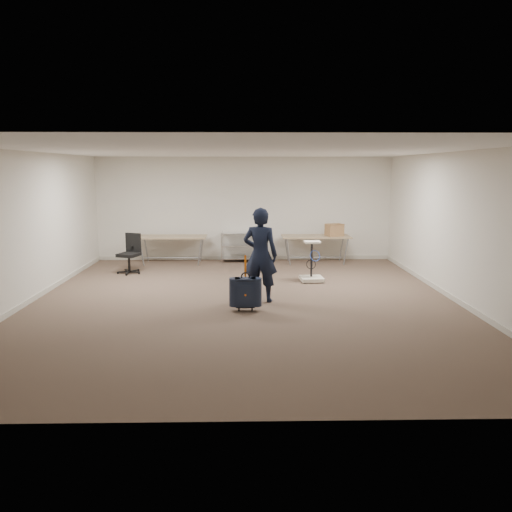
{
  "coord_description": "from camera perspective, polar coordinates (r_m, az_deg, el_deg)",
  "views": [
    {
      "loc": [
        0.04,
        -9.1,
        2.48
      ],
      "look_at": [
        0.24,
        0.3,
        0.83
      ],
      "focal_mm": 35.0,
      "sensor_mm": 36.0,
      "label": 1
    }
  ],
  "objects": [
    {
      "name": "equipment_cart",
      "position": [
        11.17,
        6.4,
        -1.7
      ],
      "size": [
        0.53,
        0.53,
        0.91
      ],
      "color": "beige",
      "rests_on": "ground"
    },
    {
      "name": "ground",
      "position": [
        9.43,
        -1.42,
        -5.3
      ],
      "size": [
        9.0,
        9.0,
        0.0
      ],
      "primitive_type": "plane",
      "color": "#4D3C2E",
      "rests_on": "ground"
    },
    {
      "name": "cardboard_box",
      "position": [
        13.33,
        8.94,
        2.97
      ],
      "size": [
        0.5,
        0.44,
        0.32
      ],
      "primitive_type": "cube",
      "rotation": [
        0.0,
        0.0,
        0.34
      ],
      "color": "#926943",
      "rests_on": "folding_table_right"
    },
    {
      "name": "folding_table_left",
      "position": [
        13.31,
        -9.57,
        2.03
      ],
      "size": [
        1.8,
        0.75,
        0.73
      ],
      "color": "#937A5A",
      "rests_on": "ground"
    },
    {
      "name": "folding_table_right",
      "position": [
        13.3,
        6.85,
        2.09
      ],
      "size": [
        1.8,
        0.75,
        0.73
      ],
      "color": "#937A5A",
      "rests_on": "ground"
    },
    {
      "name": "wire_shelf",
      "position": [
        13.45,
        -1.36,
        1.22
      ],
      "size": [
        1.22,
        0.47,
        0.8
      ],
      "color": "silver",
      "rests_on": "ground"
    },
    {
      "name": "office_chair",
      "position": [
        12.35,
        -14.2,
        -0.58
      ],
      "size": [
        0.58,
        0.58,
        0.95
      ],
      "color": "black",
      "rests_on": "ground"
    },
    {
      "name": "person",
      "position": [
        9.32,
        0.5,
        0.12
      ],
      "size": [
        0.73,
        0.57,
        1.78
      ],
      "primitive_type": "imported",
      "rotation": [
        0.0,
        0.0,
        2.9
      ],
      "color": "black",
      "rests_on": "ground"
    },
    {
      "name": "suitcase",
      "position": [
        8.77,
        -1.22,
        -4.17
      ],
      "size": [
        0.37,
        0.21,
        1.0
      ],
      "color": "black",
      "rests_on": "ground"
    },
    {
      "name": "room_shell",
      "position": [
        10.76,
        -1.39,
        -3.11
      ],
      "size": [
        8.0,
        9.0,
        9.0
      ],
      "color": "silver",
      "rests_on": "ground"
    }
  ]
}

